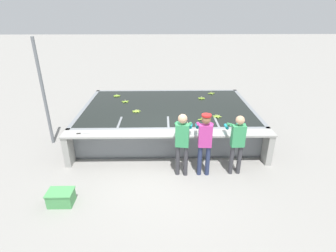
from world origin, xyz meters
name	(u,v)px	position (x,y,z in m)	size (l,w,h in m)	color
ground_plane	(169,167)	(0.00, 0.00, 0.00)	(80.00, 80.00, 0.00)	gray
wash_tank	(167,119)	(0.00, 2.30, 0.45)	(5.56, 3.72, 0.91)	gray
work_ledge	(169,141)	(0.00, 0.23, 0.67)	(5.56, 0.45, 0.91)	#9E9E99
worker_0	(182,139)	(0.32, -0.30, 0.99)	(0.48, 0.74, 1.65)	#38383D
worker_1	(205,139)	(0.86, -0.31, 1.00)	(0.43, 0.72, 1.64)	navy
worker_2	(237,140)	(1.67, -0.26, 0.94)	(0.42, 0.71, 1.59)	#38383D
banana_bunch_floating_0	(117,96)	(-1.86, 3.40, 0.93)	(0.28, 0.28, 0.08)	#8CB738
banana_bunch_floating_1	(217,116)	(1.47, 1.30, 0.93)	(0.28, 0.28, 0.08)	#93BC3D
banana_bunch_floating_2	(136,111)	(-0.99, 1.78, 0.93)	(0.28, 0.28, 0.08)	#9EC642
banana_bunch_floating_3	(202,98)	(1.24, 3.05, 0.93)	(0.26, 0.28, 0.08)	#8CB738
banana_bunch_floating_4	(202,119)	(1.00, 1.08, 0.93)	(0.28, 0.28, 0.08)	#7FAD33
banana_bunch_floating_5	(187,124)	(0.53, 0.76, 0.93)	(0.28, 0.28, 0.08)	#93BC3D
banana_bunch_floating_6	(211,93)	(1.70, 3.64, 0.93)	(0.28, 0.28, 0.08)	#93BC3D
banana_bunch_floating_7	(125,102)	(-1.46, 2.74, 0.93)	(0.27, 0.28, 0.08)	#8CB738
knife_0	(81,133)	(-2.27, 0.22, 0.92)	(0.35, 0.09, 0.02)	silver
crate	(61,198)	(-2.35, -1.39, 0.16)	(0.55, 0.39, 0.32)	#4C9E56
support_post_left	(44,94)	(-3.63, 1.48, 1.60)	(0.09, 0.09, 3.20)	slate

